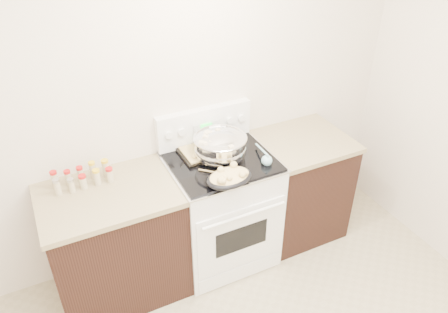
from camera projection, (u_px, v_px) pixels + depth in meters
room_shell at (304, 203)px, 1.57m from camera, size 4.10×3.60×2.75m
counter_left at (117, 243)px, 3.15m from camera, size 0.93×0.67×0.92m
counter_right at (298, 185)px, 3.72m from camera, size 0.73×0.67×0.92m
kitchen_range at (221, 207)px, 3.43m from camera, size 0.78×0.73×1.22m
mixing_bowl at (220, 147)px, 3.16m from camera, size 0.50×0.50×0.23m
roasting_pan at (229, 177)px, 2.92m from camera, size 0.35×0.26×0.11m
baking_sheet at (207, 151)px, 3.25m from camera, size 0.41×0.29×0.06m
wooden_spoon at (213, 178)px, 2.97m from camera, size 0.20×0.19×0.04m
blue_ladle at (266, 159)px, 3.13m from camera, size 0.09×0.28×0.10m
spice_jars at (83, 177)px, 2.94m from camera, size 0.39×0.15×0.13m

